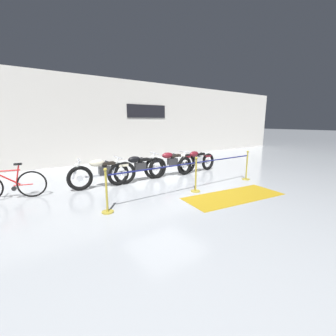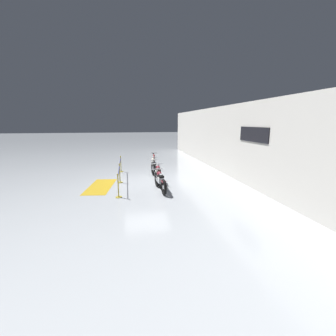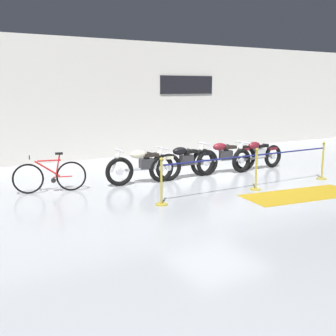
{
  "view_description": "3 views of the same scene",
  "coord_description": "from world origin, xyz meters",
  "px_view_note": "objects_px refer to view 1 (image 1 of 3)",
  "views": [
    {
      "loc": [
        -4.29,
        -6.19,
        2.05
      ],
      "look_at": [
        0.27,
        0.17,
        0.44
      ],
      "focal_mm": 24.0,
      "sensor_mm": 36.0,
      "label": 1
    },
    {
      "loc": [
        12.15,
        -0.99,
        3.21
      ],
      "look_at": [
        0.21,
        1.21,
        0.72
      ],
      "focal_mm": 24.0,
      "sensor_mm": 36.0,
      "label": 2
    },
    {
      "loc": [
        -7.02,
        -9.14,
        2.53
      ],
      "look_at": [
        -1.5,
        0.13,
        0.46
      ],
      "focal_mm": 45.0,
      "sensor_mm": 36.0,
      "label": 3
    }
  ],
  "objects_px": {
    "motorcycle_black_1": "(139,168)",
    "motorcycle_maroon_3": "(197,161)",
    "stanchion_mid_left": "(196,180)",
    "floor_banner": "(234,196)",
    "stanchion_far_left": "(161,176)",
    "stanchion_mid_right": "(246,170)",
    "motorcycle_maroon_2": "(171,164)",
    "bicycle": "(10,185)",
    "motorcycle_cream_0": "(103,173)"
  },
  "relations": [
    {
      "from": "motorcycle_black_1",
      "to": "motorcycle_maroon_3",
      "type": "height_order",
      "value": "motorcycle_black_1"
    },
    {
      "from": "stanchion_mid_left",
      "to": "floor_banner",
      "type": "relative_size",
      "value": 0.36
    },
    {
      "from": "stanchion_far_left",
      "to": "stanchion_mid_right",
      "type": "distance_m",
      "value": 3.72
    },
    {
      "from": "motorcycle_maroon_2",
      "to": "bicycle",
      "type": "xyz_separation_m",
      "value": [
        -5.08,
        0.36,
        -0.1
      ]
    },
    {
      "from": "motorcycle_maroon_2",
      "to": "stanchion_mid_right",
      "type": "bearing_deg",
      "value": -46.84
    },
    {
      "from": "stanchion_mid_right",
      "to": "motorcycle_cream_0",
      "type": "bearing_deg",
      "value": 155.77
    },
    {
      "from": "motorcycle_black_1",
      "to": "floor_banner",
      "type": "bearing_deg",
      "value": -64.6
    },
    {
      "from": "stanchion_mid_right",
      "to": "floor_banner",
      "type": "height_order",
      "value": "stanchion_mid_right"
    },
    {
      "from": "motorcycle_cream_0",
      "to": "stanchion_far_left",
      "type": "xyz_separation_m",
      "value": [
        0.83,
        -2.05,
        0.18
      ]
    },
    {
      "from": "motorcycle_maroon_2",
      "to": "motorcycle_cream_0",
      "type": "bearing_deg",
      "value": 179.33
    },
    {
      "from": "motorcycle_black_1",
      "to": "floor_banner",
      "type": "distance_m",
      "value": 3.31
    },
    {
      "from": "motorcycle_maroon_2",
      "to": "bicycle",
      "type": "relative_size",
      "value": 1.35
    },
    {
      "from": "bicycle",
      "to": "motorcycle_maroon_2",
      "type": "bearing_deg",
      "value": -4.1
    },
    {
      "from": "motorcycle_black_1",
      "to": "motorcycle_maroon_3",
      "type": "xyz_separation_m",
      "value": [
        2.64,
        -0.08,
        -0.01
      ]
    },
    {
      "from": "motorcycle_maroon_3",
      "to": "floor_banner",
      "type": "xyz_separation_m",
      "value": [
        -1.23,
        -2.89,
        -0.46
      ]
    },
    {
      "from": "motorcycle_maroon_2",
      "to": "motorcycle_maroon_3",
      "type": "bearing_deg",
      "value": -4.03
    },
    {
      "from": "motorcycle_cream_0",
      "to": "motorcycle_maroon_2",
      "type": "xyz_separation_m",
      "value": [
        2.66,
        -0.03,
        0.01
      ]
    },
    {
      "from": "motorcycle_maroon_2",
      "to": "stanchion_mid_right",
      "type": "height_order",
      "value": "stanchion_mid_right"
    },
    {
      "from": "motorcycle_cream_0",
      "to": "floor_banner",
      "type": "relative_size",
      "value": 0.75
    },
    {
      "from": "floor_banner",
      "to": "bicycle",
      "type": "bearing_deg",
      "value": 154.48
    },
    {
      "from": "stanchion_mid_left",
      "to": "stanchion_far_left",
      "type": "bearing_deg",
      "value": 180.0
    },
    {
      "from": "motorcycle_maroon_3",
      "to": "stanchion_mid_right",
      "type": "distance_m",
      "value": 2.04
    },
    {
      "from": "motorcycle_maroon_3",
      "to": "stanchion_far_left",
      "type": "height_order",
      "value": "stanchion_far_left"
    },
    {
      "from": "motorcycle_maroon_3",
      "to": "floor_banner",
      "type": "relative_size",
      "value": 0.74
    },
    {
      "from": "bicycle",
      "to": "stanchion_mid_left",
      "type": "height_order",
      "value": "stanchion_mid_left"
    },
    {
      "from": "floor_banner",
      "to": "stanchion_mid_right",
      "type": "bearing_deg",
      "value": 34.79
    },
    {
      "from": "motorcycle_black_1",
      "to": "bicycle",
      "type": "bearing_deg",
      "value": 174.18
    },
    {
      "from": "stanchion_mid_left",
      "to": "floor_banner",
      "type": "xyz_separation_m",
      "value": [
        0.58,
        -0.96,
        -0.35
      ]
    },
    {
      "from": "motorcycle_cream_0",
      "to": "motorcycle_maroon_3",
      "type": "xyz_separation_m",
      "value": [
        3.89,
        -0.12,
        -0.02
      ]
    },
    {
      "from": "motorcycle_cream_0",
      "to": "motorcycle_maroon_3",
      "type": "distance_m",
      "value": 3.9
    },
    {
      "from": "motorcycle_black_1",
      "to": "stanchion_far_left",
      "type": "relative_size",
      "value": 0.44
    },
    {
      "from": "motorcycle_black_1",
      "to": "stanchion_far_left",
      "type": "height_order",
      "value": "stanchion_far_left"
    },
    {
      "from": "motorcycle_maroon_2",
      "to": "motorcycle_maroon_3",
      "type": "height_order",
      "value": "motorcycle_maroon_2"
    },
    {
      "from": "motorcycle_maroon_2",
      "to": "stanchion_far_left",
      "type": "bearing_deg",
      "value": -132.14
    },
    {
      "from": "bicycle",
      "to": "stanchion_mid_right",
      "type": "xyz_separation_m",
      "value": [
        6.97,
        -2.38,
        -0.04
      ]
    },
    {
      "from": "motorcycle_black_1",
      "to": "stanchion_mid_left",
      "type": "height_order",
      "value": "stanchion_mid_left"
    },
    {
      "from": "motorcycle_black_1",
      "to": "bicycle",
      "type": "height_order",
      "value": "bicycle"
    },
    {
      "from": "motorcycle_cream_0",
      "to": "motorcycle_maroon_3",
      "type": "relative_size",
      "value": 1.01
    },
    {
      "from": "stanchion_far_left",
      "to": "stanchion_mid_left",
      "type": "xyz_separation_m",
      "value": [
        1.25,
        0.0,
        -0.3
      ]
    },
    {
      "from": "motorcycle_black_1",
      "to": "bicycle",
      "type": "relative_size",
      "value": 1.35
    },
    {
      "from": "stanchion_far_left",
      "to": "floor_banner",
      "type": "relative_size",
      "value": 1.82
    },
    {
      "from": "bicycle",
      "to": "floor_banner",
      "type": "relative_size",
      "value": 0.59
    },
    {
      "from": "motorcycle_cream_0",
      "to": "bicycle",
      "type": "height_order",
      "value": "bicycle"
    },
    {
      "from": "motorcycle_maroon_3",
      "to": "stanchion_mid_left",
      "type": "bearing_deg",
      "value": -133.3
    },
    {
      "from": "stanchion_mid_right",
      "to": "motorcycle_maroon_3",
      "type": "bearing_deg",
      "value": 108.63
    },
    {
      "from": "motorcycle_maroon_2",
      "to": "bicycle",
      "type": "bearing_deg",
      "value": 175.9
    },
    {
      "from": "bicycle",
      "to": "stanchion_mid_left",
      "type": "bearing_deg",
      "value": -27.85
    },
    {
      "from": "stanchion_mid_right",
      "to": "stanchion_far_left",
      "type": "bearing_deg",
      "value": 180.0
    },
    {
      "from": "motorcycle_cream_0",
      "to": "motorcycle_black_1",
      "type": "distance_m",
      "value": 1.26
    },
    {
      "from": "motorcycle_black_1",
      "to": "motorcycle_maroon_2",
      "type": "height_order",
      "value": "motorcycle_maroon_2"
    }
  ]
}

